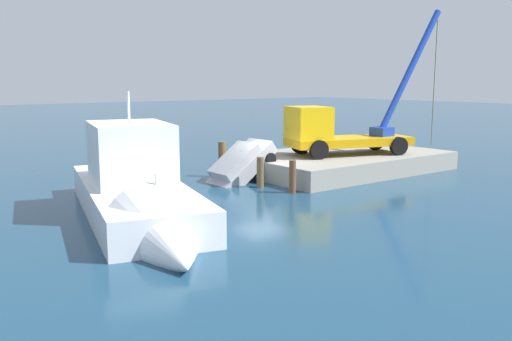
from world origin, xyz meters
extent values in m
plane|color=navy|center=(0.00, 0.00, 0.00)|extent=(200.00, 200.00, 0.00)
cube|color=gray|center=(-5.83, 0.00, 0.50)|extent=(11.45, 7.15, 1.00)
cube|color=orange|center=(-5.68, 0.60, 1.72)|extent=(7.27, 4.37, 0.45)
cube|color=yellow|center=(-3.32, -0.15, 2.80)|extent=(2.53, 2.77, 1.71)
cylinder|color=black|center=(-3.02, 1.00, 1.50)|extent=(1.04, 0.59, 1.00)
cylinder|color=black|center=(-3.75, -1.27, 1.50)|extent=(1.04, 0.59, 1.00)
cylinder|color=black|center=(-7.60, 2.47, 1.50)|extent=(1.04, 0.59, 1.00)
cylinder|color=black|center=(-8.33, 0.20, 1.50)|extent=(1.04, 0.59, 1.00)
cylinder|color=#1938A5|center=(-9.77, 1.36, 5.67)|extent=(4.59, 0.64, 6.85)
cube|color=#1938A5|center=(-7.64, 1.23, 2.20)|extent=(1.00, 1.00, 0.50)
cylinder|color=#4C4C19|center=(-11.91, 1.49, 5.07)|extent=(0.04, 0.04, 7.86)
cylinder|color=black|center=(-4.10, -1.24, 1.36)|extent=(0.28, 0.28, 0.72)
cylinder|color=green|center=(-4.10, -1.24, 2.08)|extent=(0.34, 0.34, 0.72)
sphere|color=tan|center=(-4.10, -1.24, 2.54)|extent=(0.21, 0.21, 0.21)
cube|color=#99999E|center=(0.98, -0.70, 0.53)|extent=(3.95, 2.03, 3.03)
cube|color=#99999E|center=(1.12, -0.69, 1.11)|extent=(2.28, 1.73, 1.75)
cylinder|color=black|center=(1.96, 0.28, -0.61)|extent=(0.90, 0.26, 0.89)
cylinder|color=black|center=(2.04, -1.57, -0.61)|extent=(0.90, 0.26, 0.89)
cylinder|color=black|center=(-0.48, 0.16, 1.13)|extent=(0.90, 0.26, 0.89)
cylinder|color=black|center=(-0.39, -1.69, 1.13)|extent=(0.90, 0.26, 0.89)
cube|color=white|center=(7.89, 2.43, 0.22)|extent=(6.05, 11.42, 1.92)
cone|color=white|center=(9.23, 7.71, 0.22)|extent=(4.32, 4.55, 3.49)
cube|color=white|center=(7.76, 1.90, 2.31)|extent=(3.70, 4.63, 2.26)
cylinder|color=white|center=(7.76, 1.90, 4.04)|extent=(0.10, 0.10, 1.20)
cylinder|color=silver|center=(8.83, 6.12, 1.68)|extent=(0.06, 0.06, 1.00)
cylinder|color=silver|center=(6.83, -1.80, 1.68)|extent=(0.06, 0.06, 1.00)
cylinder|color=brown|center=(0.71, -2.40, 0.93)|extent=(0.39, 0.39, 1.86)
cylinder|color=brown|center=(0.68, -0.57, 0.80)|extent=(0.31, 0.31, 1.59)
cylinder|color=brown|center=(0.88, 1.11, 0.73)|extent=(0.34, 0.34, 1.46)
cylinder|color=brown|center=(0.49, 3.00, 0.75)|extent=(0.31, 0.31, 1.49)
camera|label=1|loc=(16.34, 21.23, 5.04)|focal=38.14mm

